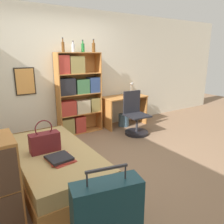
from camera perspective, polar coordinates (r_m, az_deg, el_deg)
ground_plane at (r=3.61m, az=-2.91°, el=-13.06°), size 14.00×14.00×0.00m
wall_back at (r=4.73m, az=-13.53°, el=9.81°), size 10.00×0.09×2.60m
bed at (r=3.26m, az=-15.03°, el=-12.73°), size 0.97×1.96×0.41m
handbag at (r=3.09m, az=-17.17°, el=-7.42°), size 0.39×0.17×0.44m
book_stack_on_bed at (r=2.84m, az=-13.53°, el=-11.67°), size 0.33×0.39×0.05m
suitcase at (r=2.02m, az=-1.29°, el=-26.38°), size 0.61×0.32×0.84m
bookcase at (r=4.71m, az=-9.18°, el=4.39°), size 0.96×0.29×1.72m
bottle_green at (r=4.53m, az=-12.67°, el=16.34°), size 0.06×0.06×0.27m
bottle_brown at (r=4.61m, az=-10.11°, el=16.18°), size 0.07×0.07×0.22m
bottle_clear at (r=4.73m, az=-7.63°, el=16.37°), size 0.07×0.07×0.25m
bottle_blue at (r=4.78m, az=-4.82°, el=16.52°), size 0.07×0.07×0.27m
desk at (r=5.25m, az=3.15°, el=1.72°), size 1.06×0.54×0.71m
desk_lamp at (r=5.40m, az=5.22°, el=6.91°), size 0.16×0.11×0.35m
desk_chair at (r=4.76m, az=6.13°, el=-2.31°), size 0.51×0.51×0.92m
waste_bin at (r=5.27m, az=3.08°, el=-2.09°), size 0.25×0.25×0.29m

